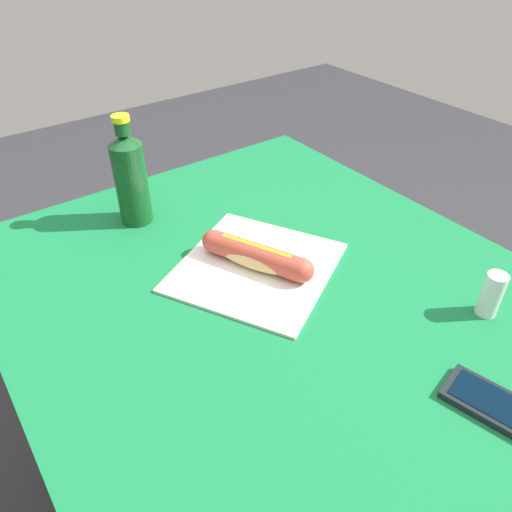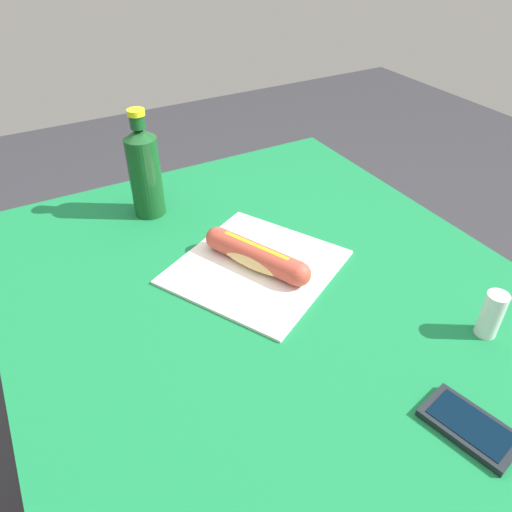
# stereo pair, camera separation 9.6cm
# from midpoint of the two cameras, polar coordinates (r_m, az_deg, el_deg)

# --- Properties ---
(ground_plane) EXTENTS (6.00, 6.00, 0.00)m
(ground_plane) POSITION_cam_midpoint_polar(r_m,az_deg,el_deg) (1.52, -0.67, -25.47)
(ground_plane) COLOR #2D2D33
(ground_plane) RESTS_ON ground
(dining_table) EXTENTS (1.08, 0.94, 0.74)m
(dining_table) POSITION_cam_midpoint_polar(r_m,az_deg,el_deg) (1.02, -0.92, -9.30)
(dining_table) COLOR brown
(dining_table) RESTS_ON ground
(paper_wrapper) EXTENTS (0.39, 0.40, 0.01)m
(paper_wrapper) POSITION_cam_midpoint_polar(r_m,az_deg,el_deg) (0.97, -2.81, -1.38)
(paper_wrapper) COLOR silver
(paper_wrapper) RESTS_ON dining_table
(hot_dog) EXTENTS (0.23, 0.13, 0.05)m
(hot_dog) POSITION_cam_midpoint_polar(r_m,az_deg,el_deg) (0.96, -2.86, -0.10)
(hot_dog) COLOR #DBB26B
(hot_dog) RESTS_ON paper_wrapper
(cell_phone) EXTENTS (0.14, 0.10, 0.01)m
(cell_phone) POSITION_cam_midpoint_polar(r_m,az_deg,el_deg) (0.80, 22.40, -15.65)
(cell_phone) COLOR black
(cell_phone) RESTS_ON dining_table
(soda_bottle) EXTENTS (0.07, 0.07, 0.25)m
(soda_bottle) POSITION_cam_midpoint_polar(r_m,az_deg,el_deg) (1.11, -16.83, 8.68)
(soda_bottle) COLOR #14471E
(soda_bottle) RESTS_ON dining_table
(salt_shaker) EXTENTS (0.04, 0.04, 0.09)m
(salt_shaker) POSITION_cam_midpoint_polar(r_m,az_deg,el_deg) (0.92, 23.09, -4.26)
(salt_shaker) COLOR silver
(salt_shaker) RESTS_ON dining_table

